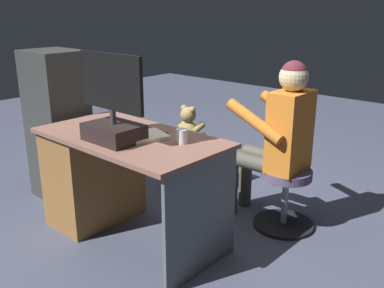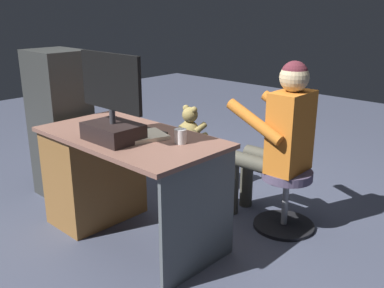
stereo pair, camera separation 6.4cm
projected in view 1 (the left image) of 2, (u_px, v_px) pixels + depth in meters
ground_plane at (174, 216)px, 3.26m from camera, size 10.00×10.00×0.00m
desk at (102, 172)px, 3.07m from camera, size 1.26×0.68×0.73m
monitor at (113, 115)px, 2.60m from camera, size 0.54×0.25×0.53m
keyboard at (138, 130)px, 2.84m from camera, size 0.42×0.14×0.02m
computer_mouse at (112, 121)px, 3.03m from camera, size 0.06×0.10×0.04m
cup at (182, 136)px, 2.59m from camera, size 0.07×0.07×0.09m
tv_remote at (111, 126)px, 2.94m from camera, size 0.11×0.15×0.02m
notebook_binder at (142, 137)px, 2.69m from camera, size 0.30×0.35×0.02m
office_chair_teddy at (188, 161)px, 3.66m from camera, size 0.42×0.42×0.43m
teddy_bear at (189, 126)px, 3.58m from camera, size 0.22×0.22×0.30m
visitor_chair at (285, 194)px, 3.05m from camera, size 0.43×0.43×0.43m
person at (278, 132)px, 2.97m from camera, size 0.57×0.48×1.18m
equipment_rack at (58, 126)px, 3.45m from camera, size 0.44×0.36×1.19m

